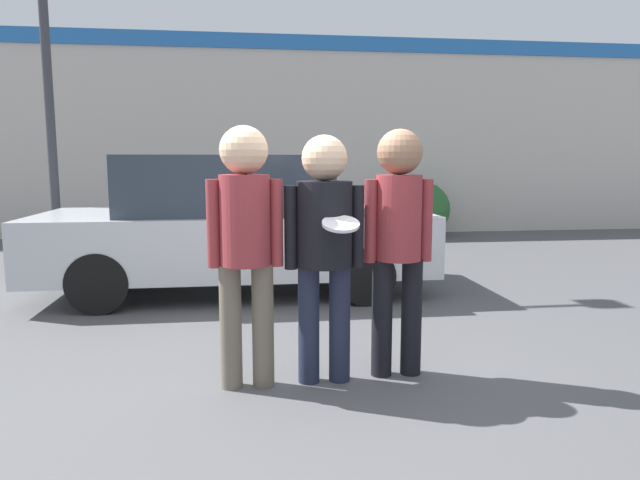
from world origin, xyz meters
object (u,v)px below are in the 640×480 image
(person_left, at_px, (245,233))
(shrub, at_px, (422,209))
(parked_car_near, at_px, (234,225))
(person_middle_with_frisbee, at_px, (324,236))
(person_right, at_px, (398,230))

(person_left, bearing_deg, shrub, 64.28)
(parked_car_near, height_order, shrub, parked_car_near)
(person_middle_with_frisbee, distance_m, shrub, 8.19)
(person_left, relative_size, shrub, 1.58)
(parked_car_near, bearing_deg, shrub, 50.49)
(person_middle_with_frisbee, height_order, parked_car_near, person_middle_with_frisbee)
(person_right, bearing_deg, person_middle_with_frisbee, -173.35)
(shrub, bearing_deg, parked_car_near, -129.51)
(person_right, relative_size, shrub, 1.57)
(person_left, height_order, parked_car_near, person_left)
(person_middle_with_frisbee, xyz_separation_m, parked_car_near, (-0.68, 2.97, -0.25))
(person_left, xyz_separation_m, person_middle_with_frisbee, (0.54, 0.02, -0.03))
(person_right, xyz_separation_m, parked_car_near, (-1.22, 2.90, -0.27))
(person_left, bearing_deg, parked_car_near, 92.57)
(person_middle_with_frisbee, bearing_deg, shrub, 67.63)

